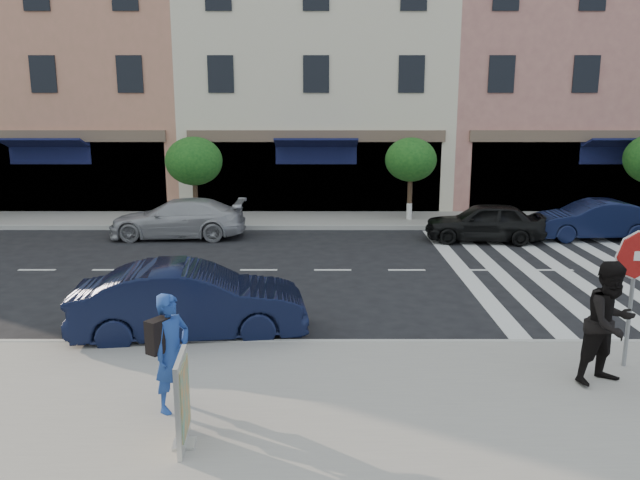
{
  "coord_description": "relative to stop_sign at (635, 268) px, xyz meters",
  "views": [
    {
      "loc": [
        -0.33,
        -12.26,
        4.41
      ],
      "look_at": [
        -0.34,
        1.43,
        1.4
      ],
      "focal_mm": 35.0,
      "sensor_mm": 36.0,
      "label": 1
    }
  ],
  "objects": [
    {
      "name": "stop_sign",
      "position": [
        0.0,
        0.0,
        0.0
      ],
      "size": [
        0.81,
        0.13,
        2.3
      ],
      "rotation": [
        0.0,
        0.0,
        -0.11
      ],
      "color": "gray",
      "rests_on": "sidewalk_near"
    },
    {
      "name": "walker",
      "position": [
        -0.6,
        -0.6,
        -0.71
      ],
      "size": [
        1.16,
        1.06,
        1.95
      ],
      "primitive_type": "imported",
      "rotation": [
        0.0,
        0.0,
        0.42
      ],
      "color": "black",
      "rests_on": "sidewalk_near"
    },
    {
      "name": "ground",
      "position": [
        -4.71,
        2.62,
        -1.83
      ],
      "size": [
        120.0,
        120.0,
        0.0
      ],
      "primitive_type": "plane",
      "color": "black",
      "rests_on": "ground"
    },
    {
      "name": "street_tree_c",
      "position": [
        -1.71,
        13.42,
        0.52
      ],
      "size": [
        1.9,
        1.9,
        3.04
      ],
      "color": "#473323",
      "rests_on": "sidewalk_far"
    },
    {
      "name": "car_far_left",
      "position": [
        -9.8,
        10.81,
        -1.19
      ],
      "size": [
        4.5,
        1.88,
        1.3
      ],
      "primitive_type": "imported",
      "rotation": [
        0.0,
        0.0,
        -1.56
      ],
      "color": "#9E9EA3",
      "rests_on": "ground"
    },
    {
      "name": "building_east_mid",
      "position": [
        6.79,
        19.62,
        4.67
      ],
      "size": [
        13.0,
        9.0,
        13.0
      ],
      "primitive_type": "cube",
      "color": "tan",
      "rests_on": "ground"
    },
    {
      "name": "street_tree_wb",
      "position": [
        -9.71,
        13.42,
        0.47
      ],
      "size": [
        2.1,
        2.1,
        3.06
      ],
      "color": "#473323",
      "rests_on": "sidewalk_far"
    },
    {
      "name": "photographer",
      "position": [
        -7.12,
        -1.47,
        -0.83
      ],
      "size": [
        0.68,
        0.74,
        1.71
      ],
      "primitive_type": "imported",
      "rotation": [
        0.0,
        0.0,
        0.98
      ],
      "color": "navy",
      "rests_on": "sidewalk_near"
    },
    {
      "name": "poster_board",
      "position": [
        -6.77,
        -2.44,
        -1.1
      ],
      "size": [
        0.3,
        0.79,
        1.21
      ],
      "rotation": [
        0.0,
        0.0,
        0.07
      ],
      "color": "beige",
      "rests_on": "sidewalk_near"
    },
    {
      "name": "sidewalk_far",
      "position": [
        -4.71,
        13.62,
        -1.76
      ],
      "size": [
        60.0,
        3.0,
        0.15
      ],
      "primitive_type": "cube",
      "color": "gray",
      "rests_on": "ground"
    },
    {
      "name": "car_near_mid",
      "position": [
        -7.51,
        1.69,
        -1.11
      ],
      "size": [
        4.54,
        2.09,
        1.44
      ],
      "primitive_type": "imported",
      "rotation": [
        0.0,
        0.0,
        1.7
      ],
      "color": "black",
      "rests_on": "ground"
    },
    {
      "name": "sidewalk_near",
      "position": [
        -4.71,
        -1.13,
        -1.76
      ],
      "size": [
        60.0,
        4.5,
        0.15
      ],
      "primitive_type": "cube",
      "color": "gray",
      "rests_on": "ground"
    },
    {
      "name": "building_west_mid",
      "position": [
        -15.71,
        19.62,
        5.17
      ],
      "size": [
        10.0,
        9.0,
        14.0
      ],
      "primitive_type": "cube",
      "color": "tan",
      "rests_on": "ground"
    },
    {
      "name": "car_far_mid",
      "position": [
        0.28,
        10.22,
        -1.19
      ],
      "size": [
        3.9,
        1.88,
        1.28
      ],
      "primitive_type": "imported",
      "rotation": [
        0.0,
        0.0,
        -1.67
      ],
      "color": "black",
      "rests_on": "ground"
    },
    {
      "name": "building_centre",
      "position": [
        -5.21,
        19.62,
        3.67
      ],
      "size": [
        11.0,
        9.0,
        11.0
      ],
      "primitive_type": "cube",
      "color": "beige",
      "rests_on": "ground"
    },
    {
      "name": "car_far_right",
      "position": [
        3.96,
        10.57,
        -1.18
      ],
      "size": [
        3.99,
        1.52,
        1.3
      ],
      "primitive_type": "imported",
      "rotation": [
        0.0,
        0.0,
        -1.53
      ],
      "color": "black",
      "rests_on": "ground"
    }
  ]
}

